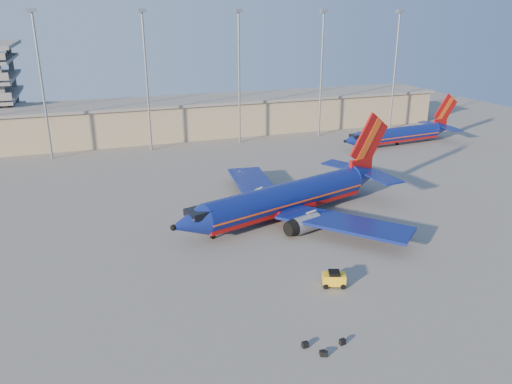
# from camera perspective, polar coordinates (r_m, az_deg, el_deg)

# --- Properties ---
(ground) EXTENTS (220.00, 220.00, 0.00)m
(ground) POSITION_cam_1_polar(r_m,az_deg,el_deg) (68.50, -1.87, -4.06)
(ground) COLOR slate
(ground) RESTS_ON ground
(terminal_building) EXTENTS (122.00, 16.00, 8.50)m
(terminal_building) POSITION_cam_1_polar(r_m,az_deg,el_deg) (123.51, -5.86, 8.68)
(terminal_building) COLOR gray
(terminal_building) RESTS_ON ground
(light_mast_row) EXTENTS (101.60, 1.60, 28.65)m
(light_mast_row) POSITION_cam_1_polar(r_m,az_deg,el_deg) (108.94, -7.13, 14.22)
(light_mast_row) COLOR gray
(light_mast_row) RESTS_ON ground
(aircraft_main) EXTENTS (38.07, 36.06, 13.26)m
(aircraft_main) POSITION_cam_1_polar(r_m,az_deg,el_deg) (71.51, 3.99, -0.61)
(aircraft_main) COLOR navy
(aircraft_main) RESTS_ON ground
(aircraft_second) EXTENTS (31.25, 12.12, 10.59)m
(aircraft_second) POSITION_cam_1_polar(r_m,az_deg,el_deg) (116.26, 16.20, 6.37)
(aircraft_second) COLOR navy
(aircraft_second) RESTS_ON ground
(baggage_tug) EXTENTS (2.79, 2.23, 1.75)m
(baggage_tug) POSITION_cam_1_polar(r_m,az_deg,el_deg) (54.64, 8.90, -9.74)
(baggage_tug) COLOR yellow
(baggage_tug) RESTS_ON ground
(luggage_pile) EXTENTS (3.85, 2.16, 0.52)m
(luggage_pile) POSITION_cam_1_polar(r_m,az_deg,el_deg) (45.64, 7.64, -17.22)
(luggage_pile) COLOR black
(luggage_pile) RESTS_ON ground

